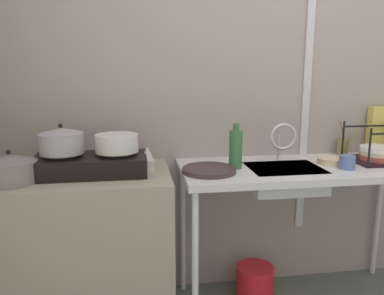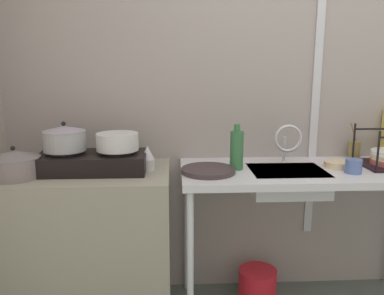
% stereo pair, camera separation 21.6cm
% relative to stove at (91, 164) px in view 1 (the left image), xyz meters
% --- Properties ---
extents(wall_back, '(4.61, 0.10, 2.54)m').
position_rel_stove_xyz_m(wall_back, '(1.32, 0.34, 0.32)').
color(wall_back, '#A1948E').
rests_on(wall_back, ground).
extents(wall_metal_strip, '(0.05, 0.01, 2.03)m').
position_rel_stove_xyz_m(wall_metal_strip, '(1.35, 0.29, 0.45)').
color(wall_metal_strip, silver).
extents(counter_concrete, '(0.99, 0.59, 0.89)m').
position_rel_stove_xyz_m(counter_concrete, '(-0.07, 0.00, -0.50)').
color(counter_concrete, gray).
rests_on(counter_concrete, ground).
extents(counter_sink, '(1.47, 0.59, 0.89)m').
position_rel_stove_xyz_m(counter_sink, '(1.23, 0.00, -0.13)').
color(counter_sink, silver).
rests_on(counter_sink, ground).
extents(stove, '(0.60, 0.30, 0.12)m').
position_rel_stove_xyz_m(stove, '(0.00, 0.00, 0.00)').
color(stove, black).
rests_on(stove, counter_concrete).
extents(pot_on_left_burner, '(0.23, 0.23, 0.16)m').
position_rel_stove_xyz_m(pot_on_left_burner, '(-0.14, 0.00, 0.14)').
color(pot_on_left_burner, '#9D9B9C').
rests_on(pot_on_left_burner, stove).
extents(pot_on_right_burner, '(0.23, 0.23, 0.09)m').
position_rel_stove_xyz_m(pot_on_right_burner, '(0.14, 0.00, 0.11)').
color(pot_on_right_burner, silver).
rests_on(pot_on_right_burner, stove).
extents(pot_beside_stove, '(0.27, 0.27, 0.17)m').
position_rel_stove_xyz_m(pot_beside_stove, '(-0.38, -0.11, 0.02)').
color(pot_beside_stove, slate).
rests_on(pot_beside_stove, counter_concrete).
extents(percolator, '(0.08, 0.08, 0.14)m').
position_rel_stove_xyz_m(percolator, '(0.31, 0.02, 0.01)').
color(percolator, beige).
rests_on(percolator, counter_concrete).
extents(sink_basin, '(0.42, 0.33, 0.13)m').
position_rel_stove_xyz_m(sink_basin, '(1.10, -0.03, -0.12)').
color(sink_basin, silver).
rests_on(sink_basin, counter_sink).
extents(faucet, '(0.17, 0.09, 0.24)m').
position_rel_stove_xyz_m(faucet, '(1.13, 0.10, 0.10)').
color(faucet, silver).
rests_on(faucet, counter_sink).
extents(frying_pan, '(0.30, 0.30, 0.03)m').
position_rel_stove_xyz_m(frying_pan, '(0.64, -0.06, -0.04)').
color(frying_pan, '#3B2E30').
rests_on(frying_pan, counter_sink).
extents(dish_rack, '(0.33, 0.31, 0.23)m').
position_rel_stove_xyz_m(dish_rack, '(1.72, 0.03, -0.01)').
color(dish_rack, black).
rests_on(dish_rack, counter_sink).
extents(cup_by_rack, '(0.09, 0.09, 0.08)m').
position_rel_stove_xyz_m(cup_by_rack, '(1.44, -0.11, -0.02)').
color(cup_by_rack, '#566DAC').
rests_on(cup_by_rack, counter_sink).
extents(small_bowl_on_drainboard, '(0.16, 0.16, 0.04)m').
position_rel_stove_xyz_m(small_bowl_on_drainboard, '(1.40, 0.02, -0.04)').
color(small_bowl_on_drainboard, beige).
rests_on(small_bowl_on_drainboard, counter_sink).
extents(bottle_by_sink, '(0.08, 0.08, 0.26)m').
position_rel_stove_xyz_m(bottle_by_sink, '(0.81, 0.01, 0.06)').
color(bottle_by_sink, '#356D3E').
rests_on(bottle_by_sink, counter_sink).
extents(cereal_box, '(0.19, 0.08, 0.31)m').
position_rel_stove_xyz_m(cereal_box, '(1.88, 0.24, 0.10)').
color(cereal_box, '#E2C652').
rests_on(cereal_box, counter_sink).
extents(utensil_jar, '(0.08, 0.07, 0.23)m').
position_rel_stove_xyz_m(utensil_jar, '(1.60, 0.24, 0.00)').
color(utensil_jar, olive).
rests_on(utensil_jar, counter_sink).
extents(bucket_on_floor, '(0.24, 0.24, 0.22)m').
position_rel_stove_xyz_m(bucket_on_floor, '(0.97, 0.08, -0.84)').
color(bucket_on_floor, red).
rests_on(bucket_on_floor, ground).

